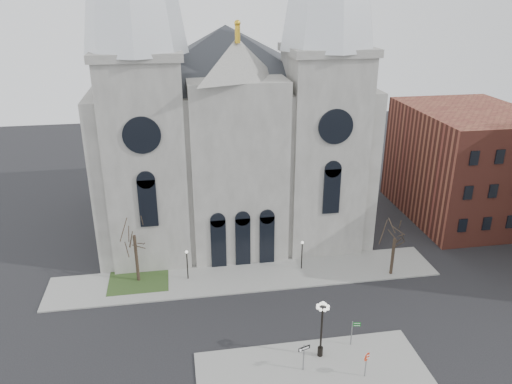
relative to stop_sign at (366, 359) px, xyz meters
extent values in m
plane|color=black|center=(-6.84, 4.80, -1.78)|extent=(160.00, 160.00, 0.00)
cube|color=gray|center=(-6.84, 15.80, -1.71)|extent=(40.00, 6.00, 0.14)
cube|color=#2B471E|center=(-17.84, 16.80, -1.69)|extent=(6.00, 5.00, 0.18)
cube|color=gray|center=(-6.84, 30.80, 7.22)|extent=(30.00, 24.00, 18.00)
pyramid|color=#2D3035|center=(-6.84, 30.80, 22.22)|extent=(33.00, 26.40, 6.00)
cube|color=gray|center=(-16.34, 22.30, 9.22)|extent=(8.00, 8.00, 22.00)
cylinder|color=black|center=(-16.34, 18.25, 13.22)|extent=(3.60, 0.30, 3.60)
cube|color=gray|center=(2.66, 22.30, 9.22)|extent=(8.00, 8.00, 22.00)
cylinder|color=black|center=(2.66, 18.25, 13.22)|extent=(3.60, 0.30, 3.60)
cube|color=gray|center=(-6.84, 20.80, 7.97)|extent=(10.00, 5.00, 19.50)
pyramid|color=gray|center=(-6.84, 20.80, 19.72)|extent=(11.00, 5.00, 4.00)
cube|color=brown|center=(23.16, 26.80, 5.22)|extent=(14.00, 18.00, 14.00)
cylinder|color=black|center=(-17.84, 16.80, 0.84)|extent=(0.32, 0.32, 5.25)
cylinder|color=black|center=(8.16, 13.80, 0.32)|extent=(0.32, 0.32, 4.20)
cylinder|color=black|center=(-12.84, 16.30, -0.14)|extent=(0.12, 0.12, 3.00)
sphere|color=white|center=(-12.84, 16.30, 1.46)|extent=(0.32, 0.32, 0.32)
cylinder|color=black|center=(-0.84, 16.30, -0.14)|extent=(0.12, 0.12, 3.00)
sphere|color=white|center=(-0.84, 16.30, 1.46)|extent=(0.32, 0.32, 0.32)
cylinder|color=slate|center=(0.00, 0.00, -0.54)|extent=(0.09, 0.09, 2.21)
cylinder|color=red|center=(0.00, 0.00, 0.23)|extent=(0.76, 0.20, 0.77)
cylinder|color=white|center=(0.00, 0.00, 0.23)|extent=(0.81, 0.20, 0.83)
cube|color=white|center=(0.00, 0.00, 0.35)|extent=(0.42, 0.11, 0.10)
cube|color=white|center=(0.00, 0.00, 0.10)|extent=(0.47, 0.12, 0.10)
cylinder|color=black|center=(-2.73, 2.83, 0.65)|extent=(0.16, 0.16, 4.60)
cylinder|color=black|center=(-2.73, 2.83, -1.24)|extent=(0.44, 0.44, 0.80)
sphere|color=white|center=(-2.73, 2.83, 3.40)|extent=(0.32, 0.32, 0.32)
cylinder|color=slate|center=(-4.50, 1.47, -0.46)|extent=(0.10, 0.10, 2.36)
cube|color=black|center=(-4.50, 1.47, 0.44)|extent=(1.00, 0.35, 0.34)
cylinder|color=slate|center=(0.18, 3.70, -0.49)|extent=(0.09, 0.09, 2.31)
cube|color=#0E6319|center=(0.55, 3.64, 0.51)|extent=(0.65, 0.14, 0.16)
cube|color=#0E6319|center=(0.55, 3.64, 0.30)|extent=(0.65, 0.14, 0.16)
camera|label=1|loc=(-13.26, -28.35, 26.04)|focal=35.00mm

